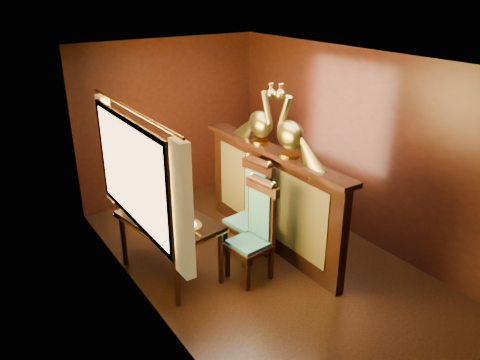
{
  "coord_description": "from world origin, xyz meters",
  "views": [
    {
      "loc": [
        -3.01,
        -3.99,
        3.24
      ],
      "look_at": [
        -0.15,
        0.31,
        1.05
      ],
      "focal_mm": 35.0,
      "sensor_mm": 36.0,
      "label": 1
    }
  ],
  "objects": [
    {
      "name": "partition",
      "position": [
        0.32,
        0.3,
        0.71
      ],
      "size": [
        0.26,
        2.7,
        1.36
      ],
      "color": "black",
      "rests_on": "ground"
    },
    {
      "name": "dining_table",
      "position": [
        -1.05,
        0.44,
        0.66
      ],
      "size": [
        0.94,
        1.35,
        0.93
      ],
      "rotation": [
        0.0,
        0.0,
        0.16
      ],
      "color": "black",
      "rests_on": "ground"
    },
    {
      "name": "chair_left",
      "position": [
        -0.21,
        -0.14,
        0.65
      ],
      "size": [
        0.49,
        0.51,
        1.25
      ],
      "rotation": [
        0.0,
        0.0,
        0.11
      ],
      "color": "black",
      "rests_on": "ground"
    },
    {
      "name": "ground",
      "position": [
        0.0,
        0.0,
        0.0
      ],
      "size": [
        5.0,
        5.0,
        0.0
      ],
      "primitive_type": "plane",
      "color": "black",
      "rests_on": "ground"
    },
    {
      "name": "peacock_left",
      "position": [
        0.33,
        -0.03,
        1.77
      ],
      "size": [
        0.26,
        0.69,
        0.83
      ],
      "primitive_type": null,
      "color": "#184A2D",
      "rests_on": "partition"
    },
    {
      "name": "chair_right",
      "position": [
        0.03,
        0.28,
        0.68
      ],
      "size": [
        0.53,
        0.55,
        1.3
      ],
      "rotation": [
        0.0,
        0.0,
        0.14
      ],
      "color": "black",
      "rests_on": "ground"
    },
    {
      "name": "peacock_right",
      "position": [
        0.33,
        0.56,
        1.76
      ],
      "size": [
        0.25,
        0.67,
        0.8
      ],
      "primitive_type": null,
      "color": "#184A2D",
      "rests_on": "partition"
    },
    {
      "name": "room_shell",
      "position": [
        -0.09,
        0.02,
        1.58
      ],
      "size": [
        3.04,
        5.04,
        2.52
      ],
      "color": "black",
      "rests_on": "ground"
    }
  ]
}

